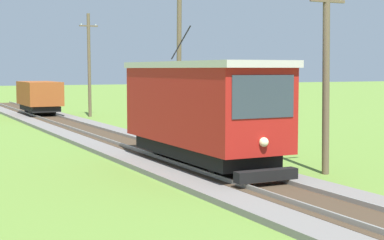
# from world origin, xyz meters

# --- Properties ---
(red_tram) EXTENTS (2.60, 8.54, 4.79)m
(red_tram) POSITION_xyz_m (0.00, 16.40, 2.19)
(red_tram) COLOR maroon
(red_tram) RESTS_ON rail_right
(freight_car) EXTENTS (2.40, 5.20, 2.31)m
(freight_car) POSITION_xyz_m (0.00, 42.57, 1.56)
(freight_car) COLOR #93471E
(freight_car) RESTS_ON rail_right
(utility_pole_near_tram) EXTENTS (1.40, 0.36, 6.62)m
(utility_pole_near_tram) POSITION_xyz_m (3.49, 13.96, 3.41)
(utility_pole_near_tram) COLOR brown
(utility_pole_near_tram) RESTS_ON ground
(utility_pole_mid) EXTENTS (1.40, 0.40, 8.32)m
(utility_pole_mid) POSITION_xyz_m (3.49, 25.66, 4.26)
(utility_pole_mid) COLOR brown
(utility_pole_mid) RESTS_ON ground
(utility_pole_far) EXTENTS (1.40, 0.37, 7.66)m
(utility_pole_far) POSITION_xyz_m (3.49, 41.49, 3.92)
(utility_pole_far) COLOR brown
(utility_pole_far) RESTS_ON ground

